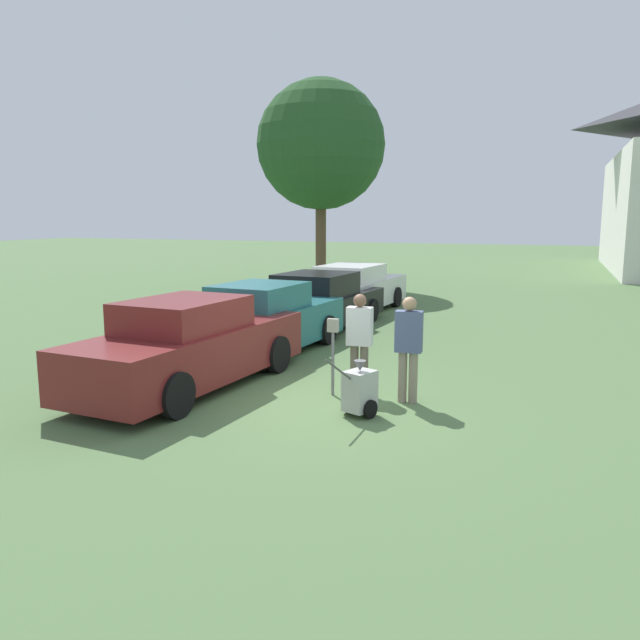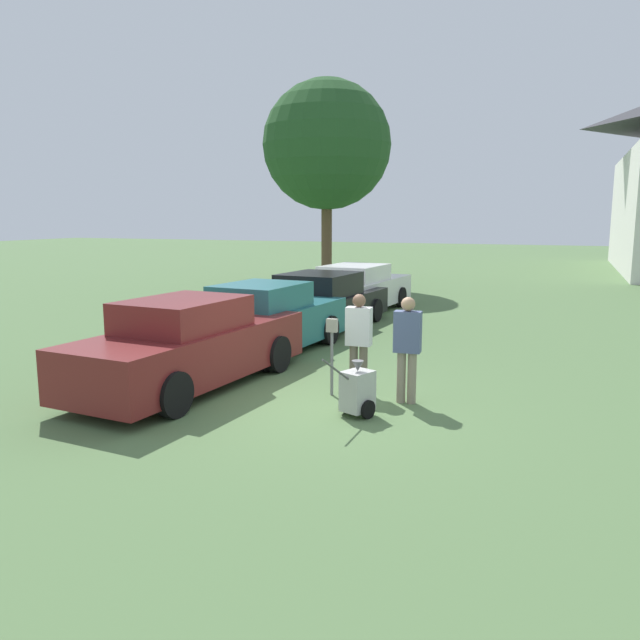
% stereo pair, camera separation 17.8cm
% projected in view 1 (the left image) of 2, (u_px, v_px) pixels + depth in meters
% --- Properties ---
extents(ground_plane, '(120.00, 120.00, 0.00)m').
position_uv_depth(ground_plane, '(319.00, 403.00, 9.96)').
color(ground_plane, '#517042').
extents(parked_car_maroon, '(2.21, 5.05, 1.57)m').
position_uv_depth(parked_car_maroon, '(190.00, 346.00, 10.77)').
color(parked_car_maroon, maroon).
rests_on(parked_car_maroon, ground_plane).
extents(parked_car_teal, '(2.19, 4.74, 1.53)m').
position_uv_depth(parked_car_teal, '(263.00, 321.00, 13.45)').
color(parked_car_teal, '#23666B').
rests_on(parked_car_teal, ground_plane).
extents(parked_car_black, '(2.38, 4.93, 1.47)m').
position_uv_depth(parked_car_black, '(318.00, 303.00, 16.59)').
color(parked_car_black, black).
rests_on(parked_car_black, ground_plane).
extents(parked_car_white, '(2.28, 5.30, 1.47)m').
position_uv_depth(parked_car_white, '(352.00, 290.00, 19.33)').
color(parked_car_white, silver).
rests_on(parked_car_white, ground_plane).
extents(parking_meter, '(0.18, 0.09, 1.29)m').
position_uv_depth(parking_meter, '(333.00, 342.00, 10.25)').
color(parking_meter, slate).
rests_on(parking_meter, ground_plane).
extents(person_worker, '(0.43, 0.24, 1.68)m').
position_uv_depth(person_worker, '(360.00, 337.00, 10.42)').
color(person_worker, '#665B4C').
rests_on(person_worker, ground_plane).
extents(person_supervisor, '(0.43, 0.25, 1.71)m').
position_uv_depth(person_supervisor, '(409.00, 343.00, 9.83)').
color(person_supervisor, gray).
rests_on(person_supervisor, ground_plane).
extents(equipment_cart, '(0.58, 0.99, 1.00)m').
position_uv_depth(equipment_cart, '(360.00, 391.00, 9.26)').
color(equipment_cart, '#B2B2AD').
rests_on(equipment_cart, ground_plane).
extents(shade_tree, '(5.23, 5.23, 8.43)m').
position_uv_depth(shade_tree, '(321.00, 145.00, 25.38)').
color(shade_tree, brown).
rests_on(shade_tree, ground_plane).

